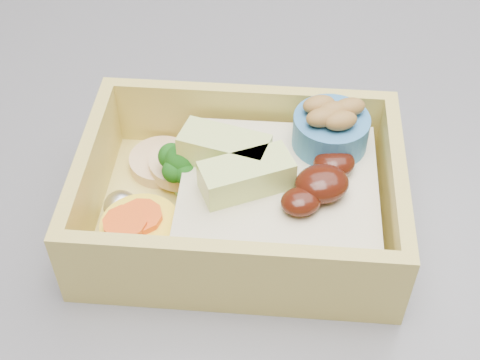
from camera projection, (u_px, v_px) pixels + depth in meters
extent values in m
cube|color=#36363B|center=(223.00, 340.00, 0.37)|extent=(1.24, 0.84, 0.04)
cube|color=#D0BB56|center=(240.00, 216.00, 0.41)|extent=(0.22, 0.19, 0.01)
cube|color=#D0BB56|center=(248.00, 116.00, 0.43)|extent=(0.18, 0.07, 0.04)
cube|color=#D0BB56|center=(230.00, 274.00, 0.34)|extent=(0.18, 0.07, 0.04)
cube|color=#D0BB56|center=(393.00, 195.00, 0.38)|extent=(0.05, 0.11, 0.04)
cube|color=#D0BB56|center=(91.00, 177.00, 0.39)|extent=(0.05, 0.11, 0.04)
cube|color=tan|center=(278.00, 198.00, 0.39)|extent=(0.14, 0.13, 0.03)
ellipsoid|color=#361008|center=(322.00, 184.00, 0.37)|extent=(0.04, 0.03, 0.02)
ellipsoid|color=#361008|center=(334.00, 163.00, 0.38)|extent=(0.03, 0.03, 0.01)
ellipsoid|color=#361008|center=(301.00, 201.00, 0.36)|extent=(0.03, 0.03, 0.01)
cube|color=#CEE578|center=(246.00, 176.00, 0.37)|extent=(0.05, 0.03, 0.02)
cube|color=#CEE578|center=(224.00, 149.00, 0.39)|extent=(0.05, 0.05, 0.02)
cylinder|color=#6FA85A|center=(184.00, 182.00, 0.41)|extent=(0.01, 0.01, 0.02)
sphere|color=#165613|center=(182.00, 160.00, 0.40)|extent=(0.02, 0.02, 0.02)
sphere|color=#165613|center=(197.00, 159.00, 0.40)|extent=(0.02, 0.02, 0.02)
sphere|color=#165613|center=(171.00, 156.00, 0.40)|extent=(0.02, 0.02, 0.02)
sphere|color=#165613|center=(186.00, 173.00, 0.39)|extent=(0.01, 0.01, 0.01)
sphere|color=#165613|center=(174.00, 171.00, 0.39)|extent=(0.01, 0.01, 0.01)
sphere|color=#165613|center=(184.00, 153.00, 0.40)|extent=(0.01, 0.01, 0.01)
cylinder|color=yellow|center=(142.00, 235.00, 0.38)|extent=(0.04, 0.04, 0.02)
cylinder|color=#F15114|center=(141.00, 216.00, 0.37)|extent=(0.02, 0.02, 0.00)
cylinder|color=#F15114|center=(125.00, 223.00, 0.36)|extent=(0.02, 0.02, 0.00)
cylinder|color=tan|center=(162.00, 162.00, 0.43)|extent=(0.04, 0.04, 0.01)
cylinder|color=tan|center=(182.00, 164.00, 0.42)|extent=(0.04, 0.04, 0.01)
ellipsoid|color=silver|center=(214.00, 150.00, 0.43)|extent=(0.02, 0.02, 0.02)
ellipsoid|color=silver|center=(121.00, 207.00, 0.39)|extent=(0.02, 0.02, 0.02)
cylinder|color=teal|center=(331.00, 131.00, 0.40)|extent=(0.04, 0.04, 0.02)
ellipsoid|color=brown|center=(333.00, 111.00, 0.38)|extent=(0.02, 0.02, 0.01)
ellipsoid|color=brown|center=(349.00, 107.00, 0.39)|extent=(0.02, 0.02, 0.01)
ellipsoid|color=brown|center=(319.00, 105.00, 0.39)|extent=(0.02, 0.02, 0.01)
ellipsoid|color=brown|center=(341.00, 121.00, 0.38)|extent=(0.02, 0.02, 0.01)
ellipsoid|color=brown|center=(323.00, 117.00, 0.38)|extent=(0.02, 0.02, 0.01)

